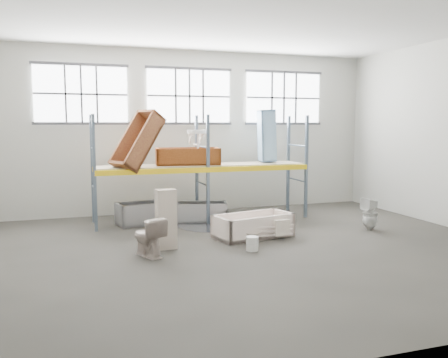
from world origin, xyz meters
name	(u,v)px	position (x,y,z in m)	size (l,w,h in m)	color
floor	(245,252)	(0.00, 0.00, -0.05)	(12.00, 10.00, 0.10)	#403D37
ceiling	(247,12)	(0.00, 0.00, 5.05)	(12.00, 10.00, 0.10)	silver
wall_back	(189,132)	(0.00, 5.05, 2.50)	(12.00, 0.10, 5.00)	#ACACA0
wall_front	(406,145)	(0.00, -5.05, 2.50)	(12.00, 0.10, 5.00)	#9F9E94
window_left	(81,94)	(-3.20, 4.94, 3.60)	(2.60, 0.04, 1.60)	white
window_mid	(189,96)	(0.00, 4.94, 3.60)	(2.60, 0.04, 1.60)	white
window_right	(284,98)	(3.20, 4.94, 3.60)	(2.60, 0.04, 1.60)	white
rack_upright_la	(95,173)	(-3.00, 2.90, 1.50)	(0.08, 0.08, 3.00)	slate
rack_upright_lb	(92,169)	(-3.00, 4.10, 1.50)	(0.08, 0.08, 3.00)	slate
rack_upright_ma	(208,170)	(0.00, 2.90, 1.50)	(0.08, 0.08, 3.00)	slate
rack_upright_mb	(197,166)	(0.00, 4.10, 1.50)	(0.08, 0.08, 3.00)	slate
rack_upright_ra	(306,167)	(3.00, 2.90, 1.50)	(0.08, 0.08, 3.00)	slate
rack_upright_rb	(288,164)	(3.00, 4.10, 1.50)	(0.08, 0.08, 3.00)	slate
rack_beam_front	(208,170)	(0.00, 2.90, 1.50)	(6.00, 0.10, 0.14)	yellow
rack_beam_back	(197,166)	(0.00, 4.10, 1.50)	(6.00, 0.10, 0.14)	yellow
shelf_deck	(202,165)	(0.00, 3.50, 1.58)	(5.90, 1.10, 0.03)	gray
wet_patch	(210,225)	(0.00, 2.70, 0.00)	(1.80, 1.80, 0.00)	black
bathtub_beige	(253,226)	(0.61, 1.09, 0.28)	(1.90, 0.89, 0.56)	#F5DFD3
cistern_spare	(281,227)	(1.17, 0.68, 0.28)	(0.40, 0.19, 0.38)	beige
sink_in_tub	(252,235)	(0.41, 0.66, 0.16)	(0.43, 0.43, 0.15)	beige
toilet_beige	(148,237)	(-2.10, 0.17, 0.42)	(0.47, 0.82, 0.83)	#C3B0A5
cistern_tall	(166,219)	(-1.62, 0.65, 0.66)	(0.43, 0.28, 1.32)	#C3B2A0
toilet_white	(370,214)	(3.81, 0.88, 0.42)	(0.38, 0.39, 0.85)	white
steel_tub_left	(147,213)	(-1.59, 3.46, 0.30)	(1.64, 0.77, 0.60)	#AAABB2
steel_tub_right	(201,212)	(-0.09, 3.32, 0.27)	(1.46, 0.68, 0.54)	#AEB0B6
rust_tub_flat	(188,157)	(-0.40, 3.61, 1.82)	(1.79, 0.84, 0.50)	brown
rust_tub_tilted	(137,141)	(-1.85, 3.31, 2.29)	(1.71, 0.80, 0.48)	brown
sink_on_shelf	(198,148)	(-0.18, 3.26, 2.09)	(0.61, 0.47, 0.54)	white
blue_tub_upright	(267,136)	(2.07, 3.69, 2.40)	(1.53, 0.72, 0.43)	#84B1DA
bucket	(252,244)	(0.12, -0.11, 0.16)	(0.27, 0.27, 0.31)	silver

